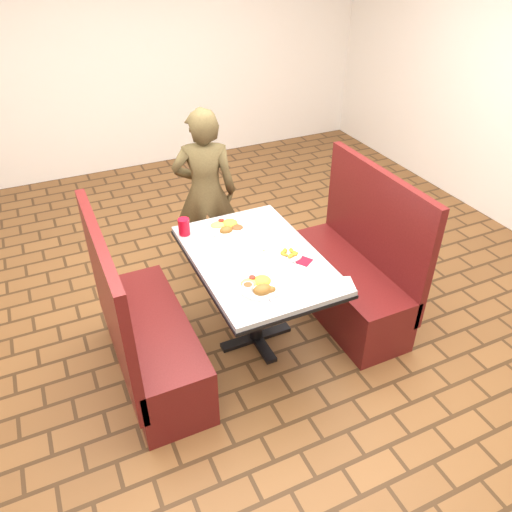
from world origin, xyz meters
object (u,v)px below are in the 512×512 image
(far_dinner_plate, at_px, (227,225))
(red_tumbler, at_px, (184,227))
(near_dinner_plate, at_px, (260,284))
(plantain_plate, at_px, (289,254))
(dining_table, at_px, (256,268))
(diner_person, at_px, (205,193))
(booth_bench_right, at_px, (350,277))
(booth_bench_left, at_px, (146,338))

(far_dinner_plate, height_order, red_tumbler, red_tumbler)
(near_dinner_plate, distance_m, red_tumbler, 0.82)
(plantain_plate, relative_size, red_tumbler, 1.43)
(dining_table, xyz_separation_m, diner_person, (0.03, 1.06, 0.07))
(booth_bench_right, relative_size, near_dinner_plate, 4.39)
(booth_bench_left, xyz_separation_m, far_dinner_plate, (0.76, 0.41, 0.45))
(booth_bench_left, relative_size, far_dinner_plate, 4.17)
(near_dinner_plate, distance_m, plantain_plate, 0.41)
(near_dinner_plate, bearing_deg, far_dinner_plate, 83.11)
(booth_bench_left, relative_size, booth_bench_right, 1.00)
(dining_table, height_order, red_tumbler, red_tumbler)
(dining_table, distance_m, near_dinner_plate, 0.37)
(red_tumbler, bearing_deg, far_dinner_plate, -10.61)
(dining_table, bearing_deg, red_tumbler, 126.35)
(booth_bench_left, height_order, near_dinner_plate, booth_bench_left)
(booth_bench_right, distance_m, plantain_plate, 0.74)
(near_dinner_plate, relative_size, plantain_plate, 1.58)
(dining_table, xyz_separation_m, near_dinner_plate, (-0.13, -0.32, 0.13))
(booth_bench_left, distance_m, near_dinner_plate, 0.87)
(booth_bench_right, relative_size, diner_person, 0.83)
(booth_bench_left, relative_size, plantain_plate, 6.92)
(diner_person, height_order, red_tumbler, diner_person)
(near_dinner_plate, bearing_deg, diner_person, 83.52)
(dining_table, height_order, far_dinner_plate, far_dinner_plate)
(diner_person, bearing_deg, booth_bench_right, 144.98)
(booth_bench_right, distance_m, red_tumbler, 1.32)
(dining_table, relative_size, far_dinner_plate, 4.21)
(plantain_plate, bearing_deg, booth_bench_right, 8.24)
(diner_person, relative_size, red_tumbler, 11.82)
(dining_table, xyz_separation_m, far_dinner_plate, (-0.04, 0.41, 0.12))
(booth_bench_left, bearing_deg, near_dinner_plate, -25.69)
(diner_person, relative_size, near_dinner_plate, 5.26)
(dining_table, height_order, booth_bench_left, booth_bench_left)
(dining_table, relative_size, red_tumbler, 9.96)
(plantain_plate, height_order, red_tumbler, red_tumbler)
(booth_bench_left, bearing_deg, plantain_plate, -4.92)
(diner_person, height_order, plantain_plate, diner_person)
(booth_bench_right, bearing_deg, dining_table, 180.00)
(far_dinner_plate, xyz_separation_m, plantain_plate, (0.24, -0.50, -0.02))
(red_tumbler, bearing_deg, booth_bench_right, -22.22)
(booth_bench_left, height_order, diner_person, diner_person)
(booth_bench_left, xyz_separation_m, red_tumbler, (0.46, 0.47, 0.48))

